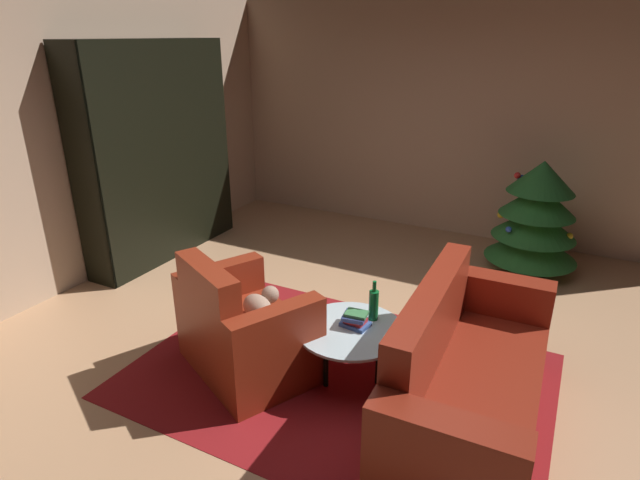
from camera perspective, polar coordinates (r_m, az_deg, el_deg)
The scene contains 11 objects.
ground_plane at distance 4.06m, azimuth 2.01°, elevation -13.22°, with size 7.60×7.60×0.00m, color tan.
wall_back at distance 6.44m, azimuth 14.77°, elevation 12.63°, with size 5.85×0.06×2.75m, color tan.
wall_left at distance 5.33m, azimuth -27.56°, elevation 9.08°, with size 0.06×6.45×2.75m, color tan.
area_rug at distance 3.91m, azimuth 1.96°, elevation -14.75°, with size 2.93×2.08×0.01m, color maroon.
bookshelf_unit at distance 5.93m, azimuth -16.54°, elevation 9.11°, with size 0.39×1.93×2.29m.
armchair_red at distance 3.84m, azimuth -8.48°, elevation -10.00°, with size 1.20×1.08×0.91m.
couch_red at distance 3.44m, azimuth 15.77°, elevation -14.96°, with size 0.80×1.86×0.94m.
coffee_table at distance 3.71m, azimuth 3.42°, elevation -10.17°, with size 0.78×0.78×0.40m.
book_stack_on_table at distance 3.70m, azimuth 3.93°, elevation -8.76°, with size 0.21×0.18×0.11m.
bottle_on_table at distance 3.76m, azimuth 5.97°, elevation -7.10°, with size 0.07×0.07×0.31m.
decorated_tree at distance 5.70m, azimuth 22.80°, elevation 2.35°, with size 0.92×0.92×1.18m.
Camera 1 is at (1.40, -3.02, 2.34)m, focal length 28.88 mm.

